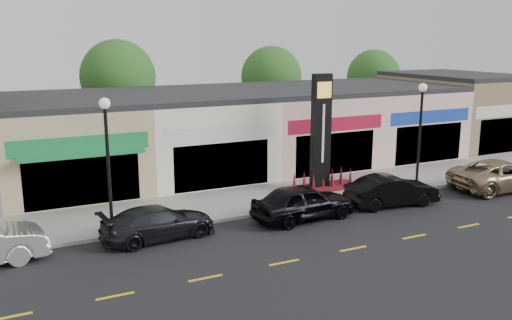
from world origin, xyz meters
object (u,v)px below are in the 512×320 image
object	(u,v)px
lamp_west_near	(108,152)
car_dark_sedan	(158,223)
lamp_east_near	(420,125)
car_black_sedan	(303,202)
pylon_sign	(320,150)
car_gold_suv	(502,175)
car_black_conv	(392,191)

from	to	relation	value
lamp_west_near	car_dark_sedan	bearing A→B (deg)	-37.04
lamp_west_near	lamp_east_near	size ratio (longest dim) A/B	1.00
car_dark_sedan	car_black_sedan	size ratio (longest dim) A/B	0.98
pylon_sign	lamp_west_near	bearing A→B (deg)	-171.23
pylon_sign	car_black_sedan	distance (m)	4.74
lamp_west_near	car_black_sedan	size ratio (longest dim) A/B	1.16
car_gold_suv	car_black_sedan	bearing A→B (deg)	92.62
car_black_sedan	lamp_east_near	bearing A→B (deg)	-81.73
car_black_conv	lamp_east_near	bearing A→B (deg)	-53.87
pylon_sign	car_dark_sedan	size ratio (longest dim) A/B	1.30
pylon_sign	car_black_sedan	world-z (taller)	pylon_sign
pylon_sign	car_gold_suv	world-z (taller)	pylon_sign
car_black_conv	car_gold_suv	xyz separation A→B (m)	(7.11, -0.25, 0.06)
lamp_west_near	car_black_conv	world-z (taller)	lamp_west_near
pylon_sign	car_gold_suv	xyz separation A→B (m)	(9.02, -3.69, -1.48)
car_gold_suv	lamp_east_near	bearing A→B (deg)	67.72
pylon_sign	car_black_conv	size ratio (longest dim) A/B	1.34
car_dark_sedan	lamp_east_near	bearing A→B (deg)	-91.08
car_dark_sedan	car_black_sedan	xyz separation A→B (m)	(6.41, -0.47, 0.13)
lamp_east_near	car_gold_suv	distance (m)	5.22
lamp_west_near	car_dark_sedan	distance (m)	3.45
car_dark_sedan	lamp_west_near	bearing A→B (deg)	47.08
lamp_east_near	car_dark_sedan	bearing A→B (deg)	-175.19
lamp_east_near	car_dark_sedan	distance (m)	14.72
lamp_east_near	car_gold_suv	xyz separation A→B (m)	(4.02, -1.99, -2.68)
lamp_west_near	car_gold_suv	size ratio (longest dim) A/B	0.96
lamp_east_near	pylon_sign	distance (m)	5.42
car_black_conv	car_gold_suv	size ratio (longest dim) A/B	0.78
lamp_east_near	car_black_sedan	distance (m)	8.59
lamp_west_near	pylon_sign	size ratio (longest dim) A/B	0.91
car_dark_sedan	pylon_sign	bearing A→B (deg)	-78.68
car_black_sedan	car_black_conv	size ratio (longest dim) A/B	1.05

